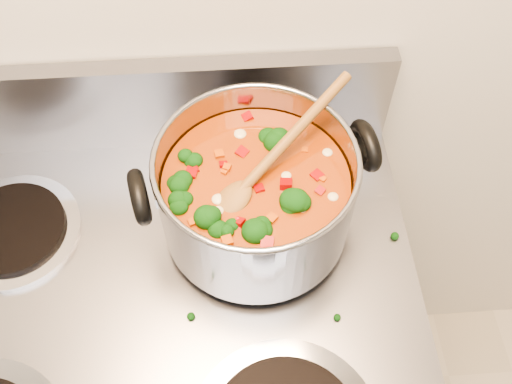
% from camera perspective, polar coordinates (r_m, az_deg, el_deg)
% --- Properties ---
extents(stockpot, '(0.33, 0.27, 0.16)m').
position_cam_1_polar(stockpot, '(0.78, 0.03, -0.18)').
color(stockpot, '#97979E').
rests_on(stockpot, electric_range).
extents(wooden_spoon, '(0.21, 0.20, 0.09)m').
position_cam_1_polar(wooden_spoon, '(0.74, 0.68, 2.48)').
color(wooden_spoon, brown).
rests_on(wooden_spoon, stockpot).
extents(cooktop_crumbs, '(0.32, 0.33, 0.01)m').
position_cam_1_polar(cooktop_crumbs, '(0.89, -1.77, 0.86)').
color(cooktop_crumbs, black).
rests_on(cooktop_crumbs, electric_range).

